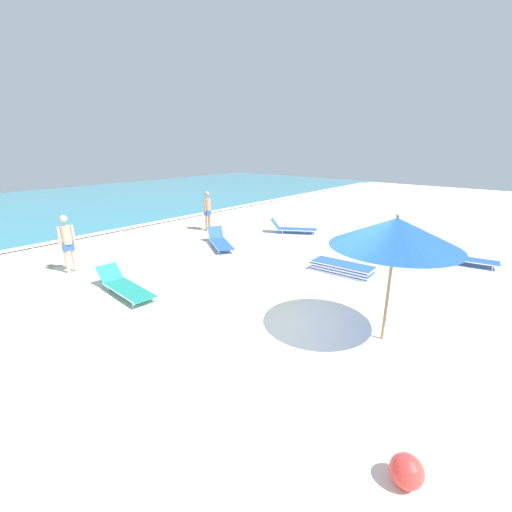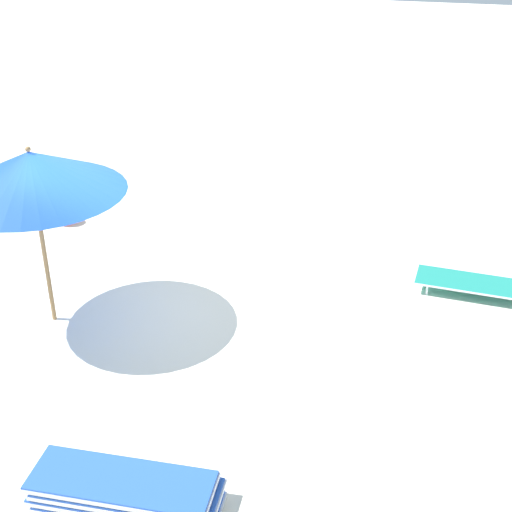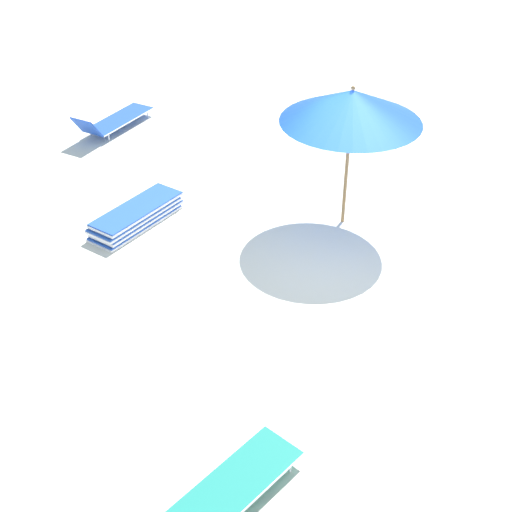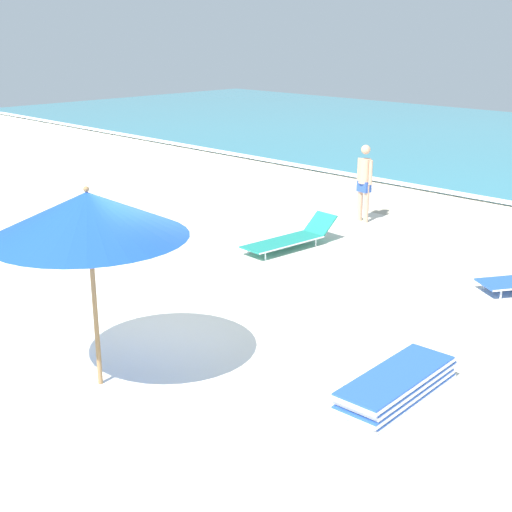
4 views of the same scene
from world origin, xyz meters
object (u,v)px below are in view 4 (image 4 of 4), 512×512
Objects in this scene: beach_umbrella at (88,215)px; sun_lounger_near_water_left at (291,238)px; lounger_stack at (397,385)px; beachgoer_wading_adult at (364,179)px.

beach_umbrella is 1.14× the size of sun_lounger_near_water_left.
lounger_stack is (2.83, 2.34, -2.02)m from beach_umbrella.
sun_lounger_near_water_left is (-5.02, 3.60, 0.05)m from lounger_stack.
sun_lounger_near_water_left is (-2.19, 5.94, -1.97)m from beach_umbrella.
beach_umbrella is at bearing -66.09° from sun_lounger_near_water_left.
beachgoer_wading_adult reaches higher than sun_lounger_near_water_left.
sun_lounger_near_water_left is at bearing 141.30° from lounger_stack.
beach_umbrella reaches higher than sun_lounger_near_water_left.
lounger_stack is 0.87× the size of sun_lounger_near_water_left.
lounger_stack is at bearing -31.97° from sun_lounger_near_water_left.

